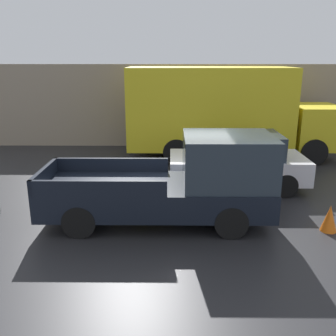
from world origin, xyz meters
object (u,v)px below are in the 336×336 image
object	(u,v)px
traffic_cone	(329,218)
car	(238,161)
pickup_truck	(180,183)
delivery_truck	(223,111)

from	to	relation	value
traffic_cone	car	bearing A→B (deg)	117.99
pickup_truck	car	xyz separation A→B (m)	(1.89, 2.60, -0.15)
pickup_truck	traffic_cone	xyz separation A→B (m)	(3.55, -0.52, -0.70)
pickup_truck	delivery_truck	world-z (taller)	delivery_truck
car	traffic_cone	bearing A→B (deg)	-62.01
delivery_truck	pickup_truck	bearing A→B (deg)	-106.26
pickup_truck	car	bearing A→B (deg)	53.98
pickup_truck	traffic_cone	world-z (taller)	pickup_truck
car	delivery_truck	xyz separation A→B (m)	(-0.06, 3.69, 1.06)
delivery_truck	traffic_cone	bearing A→B (deg)	-75.88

